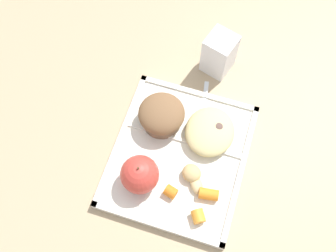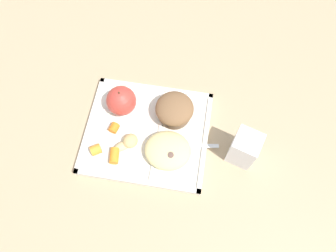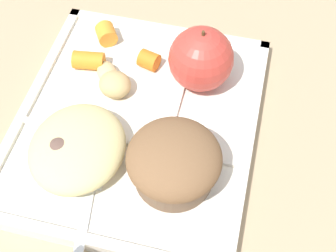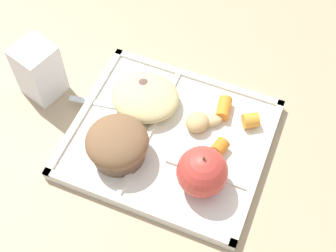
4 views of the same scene
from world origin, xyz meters
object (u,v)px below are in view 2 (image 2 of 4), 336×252
object	(u,v)px
bran_muffin	(174,110)
green_apple	(121,101)
milk_carton	(244,148)
lunch_tray	(147,133)
plastic_fork	(186,146)

from	to	relation	value
bran_muffin	green_apple	bearing A→B (deg)	-180.00
green_apple	bran_muffin	world-z (taller)	green_apple
green_apple	milk_carton	xyz separation A→B (m)	(0.31, -0.07, -0.00)
lunch_tray	milk_carton	distance (m)	0.24
lunch_tray	milk_carton	bearing A→B (deg)	-4.32
milk_carton	lunch_tray	bearing A→B (deg)	-167.24
lunch_tray	green_apple	world-z (taller)	green_apple
green_apple	milk_carton	bearing A→B (deg)	-13.58
bran_muffin	lunch_tray	bearing A→B (deg)	-136.63
green_apple	milk_carton	world-z (taller)	milk_carton
bran_muffin	milk_carton	bearing A→B (deg)	-23.07
lunch_tray	milk_carton	world-z (taller)	milk_carton
bran_muffin	plastic_fork	world-z (taller)	bran_muffin
green_apple	milk_carton	distance (m)	0.32
plastic_fork	milk_carton	bearing A→B (deg)	1.41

